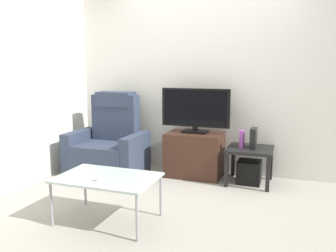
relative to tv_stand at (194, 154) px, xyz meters
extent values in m
plane|color=#9E998E|center=(0.07, -0.83, -0.29)|extent=(6.40, 6.40, 0.00)
cube|color=silver|center=(0.07, 0.30, 1.01)|extent=(6.40, 0.06, 2.60)
cube|color=silver|center=(-1.81, -0.83, 1.01)|extent=(0.06, 4.48, 2.60)
cube|color=#3D2319|center=(0.00, 0.00, 0.00)|extent=(0.72, 0.49, 0.57)
cube|color=black|center=(0.00, -0.23, 0.11)|extent=(0.66, 0.02, 0.02)
cube|color=black|center=(0.00, -0.18, 0.15)|extent=(0.34, 0.11, 0.04)
cube|color=black|center=(0.00, 0.02, 0.30)|extent=(0.32, 0.20, 0.03)
cube|color=black|center=(0.00, 0.02, 0.34)|extent=(0.06, 0.04, 0.05)
cube|color=black|center=(0.00, 0.02, 0.61)|extent=(0.89, 0.05, 0.49)
cube|color=black|center=(0.00, 0.00, 0.61)|extent=(0.82, 0.01, 0.44)
cube|color=#2D384C|center=(-1.12, -0.32, -0.08)|extent=(0.70, 0.72, 0.42)
cube|color=#2D384C|center=(-1.12, -0.05, 0.44)|extent=(0.64, 0.20, 0.62)
cube|color=#2D384C|center=(-1.12, -0.03, 0.69)|extent=(0.50, 0.26, 0.20)
cube|color=#2D384C|center=(-1.54, -0.32, -0.01)|extent=(0.14, 0.68, 0.56)
cube|color=#2D384C|center=(-0.70, -0.32, -0.01)|extent=(0.14, 0.68, 0.56)
cube|color=black|center=(0.72, -0.07, 0.14)|extent=(0.54, 0.54, 0.04)
cube|color=black|center=(0.48, -0.30, -0.08)|extent=(0.04, 0.04, 0.41)
cube|color=black|center=(0.96, -0.30, -0.08)|extent=(0.04, 0.04, 0.41)
cube|color=black|center=(0.48, 0.17, -0.08)|extent=(0.04, 0.04, 0.41)
cube|color=black|center=(0.96, 0.17, -0.08)|extent=(0.04, 0.04, 0.41)
cube|color=black|center=(0.72, -0.07, -0.15)|extent=(0.28, 0.28, 0.28)
cube|color=purple|center=(0.62, -0.09, 0.26)|extent=(0.05, 0.11, 0.21)
cube|color=black|center=(0.75, -0.06, 0.28)|extent=(0.07, 0.20, 0.24)
cube|color=#B2C6C1|center=(-0.38, -1.61, 0.13)|extent=(0.90, 0.60, 0.02)
cylinder|color=gray|center=(-0.80, -1.88, -0.08)|extent=(0.02, 0.02, 0.41)
cylinder|color=gray|center=(0.04, -1.88, -0.08)|extent=(0.02, 0.02, 0.41)
cylinder|color=gray|center=(-0.80, -1.34, -0.08)|extent=(0.02, 0.02, 0.41)
cylinder|color=gray|center=(0.04, -1.34, -0.08)|extent=(0.02, 0.02, 0.41)
cube|color=#B7B7BC|center=(-0.41, -1.69, 0.14)|extent=(0.08, 0.16, 0.01)
camera|label=1|loc=(1.20, -4.33, 1.13)|focal=37.65mm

